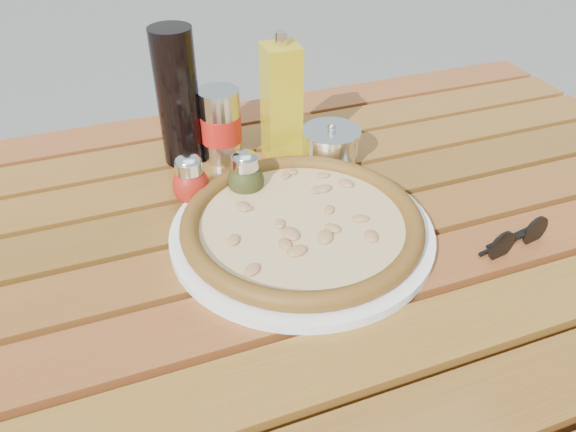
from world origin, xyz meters
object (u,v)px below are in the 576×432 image
object	(u,v)px
pizza	(302,223)
parmesan_tin	(331,146)
sunglasses	(517,239)
table	(293,283)
soda_can	(221,126)
oregano_shaker	(246,177)
olive_oil_cruet	(281,103)
pepper_shaker	(190,181)
plate	(302,232)
dark_bottle	(178,98)

from	to	relation	value
pizza	parmesan_tin	size ratio (longest dim) A/B	3.10
sunglasses	table	bearing A→B (deg)	147.36
soda_can	oregano_shaker	bearing A→B (deg)	-89.51
pizza	oregano_shaker	world-z (taller)	oregano_shaker
oregano_shaker	olive_oil_cruet	bearing A→B (deg)	47.27
olive_oil_cruet	pizza	bearing A→B (deg)	-102.90
pizza	soda_can	world-z (taller)	soda_can
pepper_shaker	parmesan_tin	size ratio (longest dim) A/B	0.69
table	soda_can	world-z (taller)	soda_can
plate	olive_oil_cruet	world-z (taller)	olive_oil_cruet
plate	olive_oil_cruet	bearing A→B (deg)	77.10
soda_can	pepper_shaker	bearing A→B (deg)	-124.46
oregano_shaker	table	bearing A→B (deg)	-77.30
pizza	oregano_shaker	distance (m)	0.12
oregano_shaker	parmesan_tin	xyz separation A→B (m)	(0.16, 0.05, -0.01)
table	sunglasses	world-z (taller)	sunglasses
pizza	table	bearing A→B (deg)	-152.31
dark_bottle	sunglasses	xyz separation A→B (m)	(0.36, -0.39, -0.09)
table	dark_bottle	bearing A→B (deg)	108.34
pepper_shaker	parmesan_tin	bearing A→B (deg)	8.33
table	parmesan_tin	bearing A→B (deg)	52.85
table	oregano_shaker	bearing A→B (deg)	102.70
table	sunglasses	xyz separation A→B (m)	(0.27, -0.12, 0.09)
plate	oregano_shaker	world-z (taller)	oregano_shaker
pepper_shaker	soda_can	world-z (taller)	soda_can
table	soda_can	xyz separation A→B (m)	(-0.03, 0.25, 0.13)
pizza	sunglasses	bearing A→B (deg)	-25.74
pizza	olive_oil_cruet	distance (m)	0.23
dark_bottle	olive_oil_cruet	xyz separation A→B (m)	(0.15, -0.05, -0.01)
table	parmesan_tin	distance (m)	0.24
plate	pizza	bearing A→B (deg)	90.00
table	sunglasses	size ratio (longest dim) A/B	12.70
olive_oil_cruet	plate	bearing A→B (deg)	-102.90
parmesan_tin	pepper_shaker	bearing A→B (deg)	-171.67
pizza	oregano_shaker	xyz separation A→B (m)	(-0.04, 0.11, 0.02)
sunglasses	parmesan_tin	bearing A→B (deg)	106.06
pepper_shaker	sunglasses	distance (m)	0.46
olive_oil_cruet	table	bearing A→B (deg)	-106.27
plate	parmesan_tin	bearing A→B (deg)	54.99
pepper_shaker	olive_oil_cruet	distance (m)	0.20
oregano_shaker	dark_bottle	xyz separation A→B (m)	(-0.06, 0.15, 0.07)
pizza	oregano_shaker	size ratio (longest dim) A/B	4.48
plate	olive_oil_cruet	xyz separation A→B (m)	(0.05, 0.22, 0.09)
olive_oil_cruet	oregano_shaker	bearing A→B (deg)	-132.73
pizza	parmesan_tin	world-z (taller)	parmesan_tin
soda_can	olive_oil_cruet	size ratio (longest dim) A/B	0.57
plate	pepper_shaker	distance (m)	0.18
pizza	pepper_shaker	world-z (taller)	pepper_shaker
olive_oil_cruet	sunglasses	xyz separation A→B (m)	(0.21, -0.34, -0.08)
table	parmesan_tin	xyz separation A→B (m)	(0.13, 0.18, 0.11)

